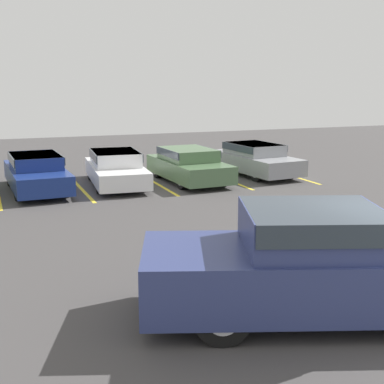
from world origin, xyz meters
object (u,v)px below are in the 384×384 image
at_px(parked_sedan_d, 189,164).
at_px(parked_sedan_e, 255,158).
at_px(pickup_truck, 331,264).
at_px(parked_sedan_c, 116,167).
at_px(parked_sedan_b, 36,172).

distance_m(parked_sedan_d, parked_sedan_e, 2.98).
relative_size(pickup_truck, parked_sedan_e, 1.35).
xyz_separation_m(parked_sedan_c, parked_sedan_d, (2.63, -0.33, 0.01)).
height_order(parked_sedan_c, parked_sedan_e, parked_sedan_e).
bearing_deg(parked_sedan_c, parked_sedan_e, 95.98).
height_order(pickup_truck, parked_sedan_c, pickup_truck).
height_order(parked_sedan_b, parked_sedan_d, parked_sedan_b).
xyz_separation_m(parked_sedan_b, parked_sedan_c, (2.71, 0.04, -0.01)).
distance_m(pickup_truck, parked_sedan_d, 11.69).
relative_size(parked_sedan_d, parked_sedan_e, 0.95).
bearing_deg(parked_sedan_c, pickup_truck, 7.41).
bearing_deg(parked_sedan_e, pickup_truck, -28.42).
distance_m(parked_sedan_b, parked_sedan_c, 2.71).
bearing_deg(pickup_truck, parked_sedan_b, 124.95).
distance_m(parked_sedan_c, parked_sedan_d, 2.65).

